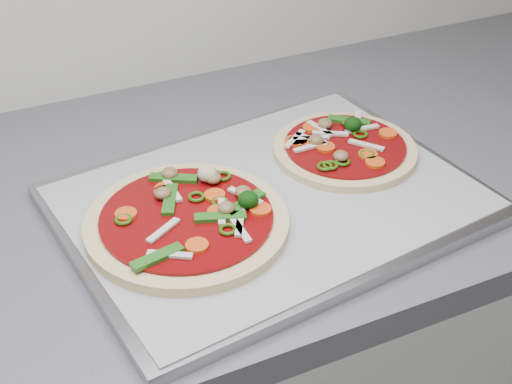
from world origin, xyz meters
name	(u,v)px	position (x,y,z in m)	size (l,w,h in m)	color
countertop	(46,237)	(0.00, 1.30, 0.88)	(3.60, 0.60, 0.04)	#5C5C64
baking_tray	(270,202)	(0.26, 1.22, 0.91)	(0.49, 0.36, 0.02)	#9A999F
parchment	(270,196)	(0.26, 1.22, 0.92)	(0.46, 0.34, 0.00)	#9C9BA0
pizza_left	(189,219)	(0.15, 1.20, 0.93)	(0.27, 0.27, 0.04)	#DDBC84
pizza_right	(344,147)	(0.39, 1.26, 0.93)	(0.23, 0.23, 0.03)	#DDBC84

